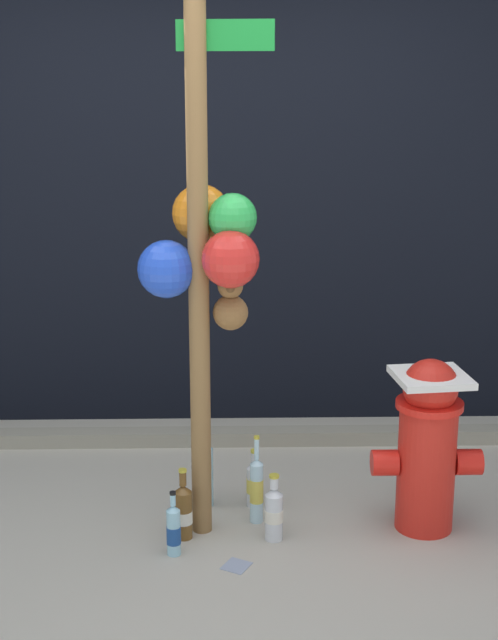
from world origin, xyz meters
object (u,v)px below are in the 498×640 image
at_px(bottle_4, 205,472).
at_px(bottle_5, 174,530).
at_px(fire_hydrant, 428,442).
at_px(bottle_1, 183,511).
at_px(bottle_2, 257,489).
at_px(memorial_post, 203,205).
at_px(bottle_0, 255,483).
at_px(bottle_3, 274,512).

height_order(bottle_4, bottle_5, bottle_4).
height_order(fire_hydrant, bottle_4, fire_hydrant).
height_order(bottle_1, bottle_2, bottle_2).
bearing_deg(memorial_post, bottle_4, 93.01).
xyz_separation_m(bottle_0, bottle_4, (-0.23, 0.01, 0.05)).
distance_m(fire_hydrant, bottle_2, 0.80).
bearing_deg(bottle_5, bottle_0, 51.63).
bearing_deg(fire_hydrant, bottle_1, -176.02).
bearing_deg(bottle_1, bottle_2, 24.07).
distance_m(bottle_2, bottle_4, 0.29).
height_order(fire_hydrant, bottle_0, fire_hydrant).
height_order(memorial_post, bottle_0, memorial_post).
height_order(memorial_post, bottle_1, memorial_post).
distance_m(memorial_post, fire_hydrant, 1.44).
relative_size(bottle_1, bottle_5, 1.13).
relative_size(memorial_post, bottle_1, 8.17).
height_order(bottle_0, bottle_3, bottle_3).
distance_m(bottle_2, bottle_5, 0.47).
relative_size(bottle_0, bottle_1, 0.87).
bearing_deg(bottle_1, fire_hydrant, 3.98).
relative_size(bottle_1, bottle_3, 1.06).
distance_m(memorial_post, bottle_0, 1.38).
bearing_deg(bottle_3, bottle_5, -164.13).
bearing_deg(bottle_4, bottle_5, -105.02).
height_order(bottle_2, bottle_4, bottle_2).
relative_size(bottle_2, bottle_4, 1.03).
bearing_deg(fire_hydrant, memorial_post, 179.01).
height_order(fire_hydrant, bottle_3, fire_hydrant).
bearing_deg(fire_hydrant, bottle_2, 174.65).
bearing_deg(fire_hydrant, bottle_4, 166.22).
distance_m(fire_hydrant, bottle_5, 1.18).
height_order(bottle_0, bottle_2, bottle_2).
xyz_separation_m(bottle_0, bottle_5, (-0.36, -0.45, -0.00)).
height_order(bottle_0, bottle_4, bottle_4).
xyz_separation_m(fire_hydrant, bottle_5, (-1.11, -0.22, -0.30)).
bearing_deg(bottle_0, fire_hydrant, -16.98).
relative_size(memorial_post, bottle_2, 6.39).
xyz_separation_m(bottle_3, bottle_5, (-0.43, -0.12, -0.02)).
height_order(bottle_2, bottle_3, bottle_2).
bearing_deg(bottle_1, bottle_5, -103.58).
bearing_deg(bottle_0, bottle_5, -128.37).
bearing_deg(bottle_0, bottle_2, -88.73).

